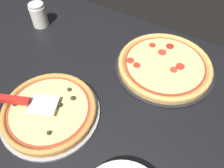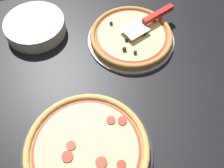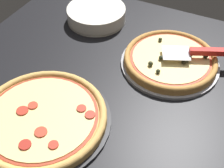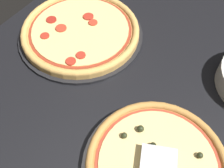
{
  "view_description": "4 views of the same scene",
  "coord_description": "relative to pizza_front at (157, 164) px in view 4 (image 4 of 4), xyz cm",
  "views": [
    {
      "loc": [
        39.61,
        -37.72,
        64.09
      ],
      "look_at": [
        13.59,
        4.87,
        3.0
      ],
      "focal_mm": 35.0,
      "sensor_mm": 36.0,
      "label": 1
    },
    {
      "loc": [
        24.36,
        50.83,
        76.93
      ],
      "look_at": [
        13.59,
        4.87,
        3.0
      ],
      "focal_mm": 42.0,
      "sensor_mm": 36.0,
      "label": 2
    },
    {
      "loc": [
        -16.52,
        66.11,
        70.69
      ],
      "look_at": [
        13.59,
        4.87,
        3.0
      ],
      "focal_mm": 50.0,
      "sensor_mm": 36.0,
      "label": 3
    },
    {
      "loc": [
        -19.9,
        -17.32,
        59.13
      ],
      "look_at": [
        13.59,
        4.87,
        3.0
      ],
      "focal_mm": 42.0,
      "sensor_mm": 36.0,
      "label": 4
    }
  ],
  "objects": [
    {
      "name": "pizza_pan_back",
      "position": [
        24.46,
        39.89,
        -2.01
      ],
      "size": [
        39.24,
        39.24,
        1.0
      ],
      "primitive_type": "cylinder",
      "color": "black",
      "rests_on": "ground_plane"
    },
    {
      "name": "pizza_pan_front",
      "position": [
        0.02,
        -0.0,
        -2.01
      ],
      "size": [
        33.49,
        33.49,
        1.0
      ],
      "primitive_type": "cylinder",
      "color": "#939399",
      "rests_on": "ground_plane"
    },
    {
      "name": "pizza_front",
      "position": [
        0.0,
        0.0,
        0.0
      ],
      "size": [
        31.48,
        31.48,
        4.12
      ],
      "color": "#B77F3D",
      "rests_on": "pizza_pan_front"
    },
    {
      "name": "ground_plane",
      "position": [
        -1.35,
        15.08,
        -4.31
      ],
      "size": [
        140.75,
        100.26,
        3.6
      ],
      "primitive_type": "cube",
      "color": "black"
    },
    {
      "name": "pizza_back",
      "position": [
        24.45,
        39.9,
        -0.17
      ],
      "size": [
        36.89,
        36.89,
        2.7
      ],
      "color": "tan",
      "rests_on": "pizza_pan_back"
    }
  ]
}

